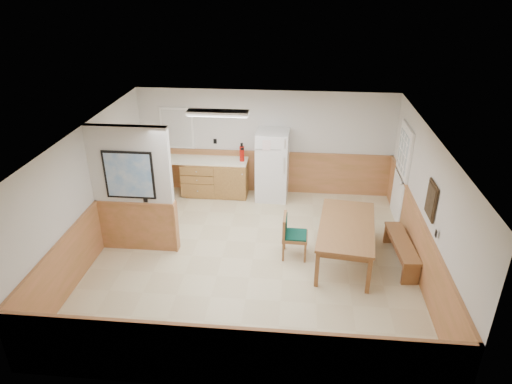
# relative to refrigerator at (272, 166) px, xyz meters

# --- Properties ---
(ground) EXTENTS (6.00, 6.00, 0.00)m
(ground) POSITION_rel_refrigerator_xyz_m (-0.20, -2.63, -0.83)
(ground) COLOR beige
(ground) RESTS_ON ground
(ceiling) EXTENTS (6.00, 6.00, 0.02)m
(ceiling) POSITION_rel_refrigerator_xyz_m (-0.20, -2.63, 1.67)
(ceiling) COLOR white
(ceiling) RESTS_ON back_wall
(back_wall) EXTENTS (6.00, 0.02, 2.50)m
(back_wall) POSITION_rel_refrigerator_xyz_m (-0.20, 0.37, 0.42)
(back_wall) COLOR silver
(back_wall) RESTS_ON ground
(right_wall) EXTENTS (0.02, 6.00, 2.50)m
(right_wall) POSITION_rel_refrigerator_xyz_m (2.80, -2.63, 0.42)
(right_wall) COLOR silver
(right_wall) RESTS_ON ground
(left_wall) EXTENTS (0.02, 6.00, 2.50)m
(left_wall) POSITION_rel_refrigerator_xyz_m (-3.20, -2.63, 0.42)
(left_wall) COLOR silver
(left_wall) RESTS_ON ground
(wainscot_back) EXTENTS (6.00, 0.04, 1.00)m
(wainscot_back) POSITION_rel_refrigerator_xyz_m (-0.20, 0.35, -0.33)
(wainscot_back) COLOR #C1744D
(wainscot_back) RESTS_ON ground
(wainscot_right) EXTENTS (0.04, 6.00, 1.00)m
(wainscot_right) POSITION_rel_refrigerator_xyz_m (2.78, -2.63, -0.33)
(wainscot_right) COLOR #C1744D
(wainscot_right) RESTS_ON ground
(wainscot_left) EXTENTS (0.04, 6.00, 1.00)m
(wainscot_left) POSITION_rel_refrigerator_xyz_m (-3.18, -2.63, -0.33)
(wainscot_left) COLOR #C1744D
(wainscot_left) RESTS_ON ground
(partition_wall) EXTENTS (1.50, 0.20, 2.50)m
(partition_wall) POSITION_rel_refrigerator_xyz_m (-2.45, -2.43, 0.41)
(partition_wall) COLOR silver
(partition_wall) RESTS_ON ground
(kitchen_counter) EXTENTS (2.20, 0.61, 1.00)m
(kitchen_counter) POSITION_rel_refrigerator_xyz_m (-1.40, 0.05, -0.37)
(kitchen_counter) COLOR #A47B3A
(kitchen_counter) RESTS_ON ground
(exterior_door) EXTENTS (0.07, 1.02, 2.15)m
(exterior_door) POSITION_rel_refrigerator_xyz_m (2.77, -0.73, 0.22)
(exterior_door) COLOR white
(exterior_door) RESTS_ON ground
(kitchen_window) EXTENTS (0.80, 0.04, 1.00)m
(kitchen_window) POSITION_rel_refrigerator_xyz_m (-2.30, 0.35, 0.72)
(kitchen_window) COLOR white
(kitchen_window) RESTS_ON back_wall
(wall_painting) EXTENTS (0.04, 0.50, 0.60)m
(wall_painting) POSITION_rel_refrigerator_xyz_m (2.77, -2.93, 0.72)
(wall_painting) COLOR black
(wall_painting) RESTS_ON right_wall
(fluorescent_fixture) EXTENTS (1.20, 0.30, 0.09)m
(fluorescent_fixture) POSITION_rel_refrigerator_xyz_m (-1.00, -1.33, 1.62)
(fluorescent_fixture) COLOR white
(fluorescent_fixture) RESTS_ON ceiling
(refrigerator) EXTENTS (0.76, 0.74, 1.65)m
(refrigerator) POSITION_rel_refrigerator_xyz_m (0.00, 0.00, 0.00)
(refrigerator) COLOR white
(refrigerator) RESTS_ON ground
(dining_table) EXTENTS (1.21, 2.07, 0.75)m
(dining_table) POSITION_rel_refrigerator_xyz_m (1.52, -2.47, -0.17)
(dining_table) COLOR olive
(dining_table) RESTS_ON ground
(dining_bench) EXTENTS (0.42, 1.47, 0.45)m
(dining_bench) POSITION_rel_refrigerator_xyz_m (2.55, -2.46, -0.49)
(dining_bench) COLOR olive
(dining_bench) RESTS_ON ground
(dining_chair) EXTENTS (0.66, 0.48, 0.85)m
(dining_chair) POSITION_rel_refrigerator_xyz_m (0.49, -2.43, -0.33)
(dining_chair) COLOR olive
(dining_chair) RESTS_ON ground
(fire_extinguisher) EXTENTS (0.14, 0.14, 0.44)m
(fire_extinguisher) POSITION_rel_refrigerator_xyz_m (-0.72, 0.04, 0.27)
(fire_extinguisher) COLOR #B31109
(fire_extinguisher) RESTS_ON kitchen_counter
(soap_bottle) EXTENTS (0.08, 0.08, 0.21)m
(soap_bottle) POSITION_rel_refrigerator_xyz_m (-2.53, 0.03, 0.18)
(soap_bottle) COLOR green
(soap_bottle) RESTS_ON kitchen_counter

